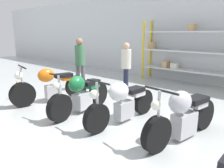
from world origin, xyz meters
name	(u,v)px	position (x,y,z in m)	size (l,w,h in m)	color
ground_plane	(100,116)	(0.00, 0.00, 0.00)	(30.00, 30.00, 0.00)	#B2B7B7
back_wall	(193,35)	(0.00, 4.93, 1.80)	(30.00, 0.08, 3.60)	silver
shelving_rack	(182,51)	(-0.20, 4.58, 1.21)	(3.40, 0.63, 2.38)	yellow
motorcycle_orange	(50,85)	(-1.80, -0.15, 0.48)	(0.79, 2.17, 1.07)	black
motorcycle_green	(81,95)	(-0.54, -0.12, 0.44)	(0.61, 1.99, 1.04)	black
motorcycle_white	(122,102)	(0.59, 0.07, 0.46)	(0.60, 2.08, 1.02)	black
motorcycle_silver	(183,115)	(1.88, 0.21, 0.45)	(0.66, 2.02, 1.04)	black
person_browsing	(126,64)	(-0.94, 2.12, 0.93)	(0.45, 0.45, 1.59)	#1E2338
person_near_rack	(80,60)	(-2.24, 1.29, 1.02)	(0.45, 0.45, 1.72)	#595960
traffic_cone	(17,90)	(-2.76, -0.65, 0.28)	(0.32, 0.32, 0.55)	orange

